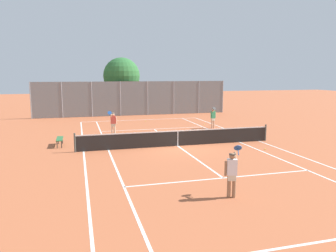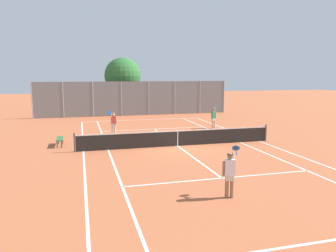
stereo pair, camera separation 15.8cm
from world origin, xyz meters
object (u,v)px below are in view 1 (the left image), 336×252
at_px(player_far_right, 213,117).
at_px(loose_tennis_ball_1, 227,137).
at_px(loose_tennis_ball_2, 190,137).
at_px(courtside_bench, 60,139).
at_px(loose_tennis_ball_4, 204,125).
at_px(player_far_left, 113,122).
at_px(tennis_net, 178,138).
at_px(loose_tennis_ball_3, 265,149).
at_px(tree_behind_left, 121,77).
at_px(loose_tennis_ball_0, 146,121).
at_px(player_near_side, 232,172).

height_order(player_far_right, loose_tennis_ball_1, player_far_right).
xyz_separation_m(loose_tennis_ball_2, courtside_bench, (-8.42, -0.31, 0.38)).
bearing_deg(loose_tennis_ball_4, player_far_left, -161.28).
relative_size(tennis_net, loose_tennis_ball_3, 181.82).
distance_m(loose_tennis_ball_2, tree_behind_left, 16.45).
distance_m(tennis_net, courtside_bench, 7.11).
xyz_separation_m(loose_tennis_ball_0, loose_tennis_ball_3, (4.29, -13.05, 0.00)).
relative_size(loose_tennis_ball_0, courtside_bench, 0.04).
distance_m(player_far_left, loose_tennis_ball_4, 8.45).
relative_size(player_near_side, loose_tennis_ball_0, 26.88).
relative_size(tennis_net, player_far_right, 6.76).
bearing_deg(loose_tennis_ball_3, courtside_bench, 159.61).
bearing_deg(loose_tennis_ball_0, player_near_side, -92.60).
distance_m(player_far_left, tree_behind_left, 13.94).
bearing_deg(loose_tennis_ball_0, loose_tennis_ball_3, -71.78).
xyz_separation_m(player_near_side, tree_behind_left, (-0.33, 26.44, 3.07)).
height_order(loose_tennis_ball_3, tree_behind_left, tree_behind_left).
relative_size(player_far_right, loose_tennis_ball_2, 26.88).
bearing_deg(player_far_left, loose_tennis_ball_3, -41.26).
relative_size(player_far_right, tree_behind_left, 0.29).
xyz_separation_m(loose_tennis_ball_1, tree_behind_left, (-5.04, 16.22, 3.97)).
xyz_separation_m(player_far_left, tree_behind_left, (2.38, 13.38, 3.07)).
distance_m(tennis_net, loose_tennis_ball_1, 4.46).
distance_m(player_near_side, loose_tennis_ball_2, 10.95).
xyz_separation_m(loose_tennis_ball_0, loose_tennis_ball_4, (4.38, -3.44, 0.00)).
relative_size(tennis_net, courtside_bench, 8.00).
distance_m(loose_tennis_ball_0, loose_tennis_ball_2, 8.62).
relative_size(loose_tennis_ball_1, loose_tennis_ball_4, 1.00).
height_order(player_near_side, loose_tennis_ball_0, player_near_side).
bearing_deg(tennis_net, loose_tennis_ball_4, 57.77).
height_order(player_far_right, courtside_bench, player_far_right).
xyz_separation_m(player_far_left, loose_tennis_ball_4, (7.96, 2.70, -0.89)).
xyz_separation_m(tennis_net, tree_behind_left, (-0.97, 18.00, 3.49)).
xyz_separation_m(tennis_net, loose_tennis_ball_3, (4.52, -2.29, -0.48)).
distance_m(loose_tennis_ball_1, tree_behind_left, 17.44).
height_order(tennis_net, tree_behind_left, tree_behind_left).
bearing_deg(loose_tennis_ball_1, tree_behind_left, 107.26).
relative_size(loose_tennis_ball_1, loose_tennis_ball_3, 1.00).
distance_m(player_near_side, tree_behind_left, 26.62).
height_order(tennis_net, loose_tennis_ball_1, tennis_net).
xyz_separation_m(tennis_net, loose_tennis_ball_2, (1.58, 2.24, -0.48)).
bearing_deg(loose_tennis_ball_4, courtside_bench, -154.84).
bearing_deg(loose_tennis_ball_4, player_near_side, -108.45).
distance_m(player_far_right, loose_tennis_ball_4, 1.99).
distance_m(player_far_right, loose_tennis_ball_2, 4.59).
height_order(loose_tennis_ball_0, tree_behind_left, tree_behind_left).
bearing_deg(player_far_left, player_far_right, 6.52).
xyz_separation_m(player_far_left, courtside_bench, (-3.49, -2.68, -0.52)).
height_order(player_near_side, loose_tennis_ball_3, player_near_side).
distance_m(player_near_side, loose_tennis_ball_0, 19.24).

